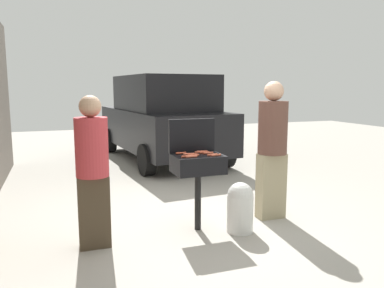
{
  "coord_description": "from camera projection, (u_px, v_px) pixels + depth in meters",
  "views": [
    {
      "loc": [
        -1.71,
        -4.44,
        1.75
      ],
      "look_at": [
        0.0,
        0.33,
        1.0
      ],
      "focal_mm": 35.8,
      "sensor_mm": 36.0,
      "label": 1
    }
  ],
  "objects": [
    {
      "name": "hot_dog_3",
      "position": [
        212.0,
        155.0,
        4.57
      ],
      "size": [
        0.13,
        0.04,
        0.03
      ],
      "primitive_type": "cylinder",
      "rotation": [
        0.0,
        1.57,
        0.09
      ],
      "color": "#C6593D",
      "rests_on": "bbq_grill"
    },
    {
      "name": "hot_dog_9",
      "position": [
        192.0,
        157.0,
        4.44
      ],
      "size": [
        0.13,
        0.03,
        0.03
      ],
      "primitive_type": "cylinder",
      "rotation": [
        0.0,
        1.57,
        -0.06
      ],
      "color": "#C6593D",
      "rests_on": "bbq_grill"
    },
    {
      "name": "ground_plane",
      "position": [
        200.0,
        224.0,
        4.96
      ],
      "size": [
        24.0,
        24.0,
        0.0
      ],
      "primitive_type": "plane",
      "color": "#9E998E"
    },
    {
      "name": "person_left",
      "position": [
        92.0,
        167.0,
        4.11
      ],
      "size": [
        0.35,
        0.35,
        1.67
      ],
      "rotation": [
        0.0,
        0.0,
        -0.28
      ],
      "color": "#3F3323",
      "rests_on": "ground"
    },
    {
      "name": "person_right",
      "position": [
        272.0,
        145.0,
        5.06
      ],
      "size": [
        0.38,
        0.38,
        1.83
      ],
      "rotation": [
        0.0,
        0.0,
        3.04
      ],
      "color": "gray",
      "rests_on": "ground"
    },
    {
      "name": "hot_dog_2",
      "position": [
        204.0,
        152.0,
        4.72
      ],
      "size": [
        0.13,
        0.03,
        0.03
      ],
      "primitive_type": "cylinder",
      "rotation": [
        0.0,
        1.57,
        0.04
      ],
      "color": "#AD4228",
      "rests_on": "bbq_grill"
    },
    {
      "name": "hot_dog_0",
      "position": [
        192.0,
        155.0,
        4.57
      ],
      "size": [
        0.13,
        0.04,
        0.03
      ],
      "primitive_type": "cylinder",
      "rotation": [
        0.0,
        1.57,
        0.1
      ],
      "color": "#AD4228",
      "rests_on": "bbq_grill"
    },
    {
      "name": "hot_dog_8",
      "position": [
        216.0,
        155.0,
        4.54
      ],
      "size": [
        0.13,
        0.04,
        0.03
      ],
      "primitive_type": "cylinder",
      "rotation": [
        0.0,
        1.57,
        0.11
      ],
      "color": "#C6593D",
      "rests_on": "bbq_grill"
    },
    {
      "name": "hot_dog_7",
      "position": [
        200.0,
        152.0,
        4.74
      ],
      "size": [
        0.13,
        0.03,
        0.03
      ],
      "primitive_type": "cylinder",
      "rotation": [
        0.0,
        1.57,
        0.01
      ],
      "color": "#B74C33",
      "rests_on": "bbq_grill"
    },
    {
      "name": "hot_dog_4",
      "position": [
        194.0,
        155.0,
        4.52
      ],
      "size": [
        0.13,
        0.03,
        0.03
      ],
      "primitive_type": "cylinder",
      "rotation": [
        0.0,
        1.57,
        0.06
      ],
      "color": "#B74C33",
      "rests_on": "bbq_grill"
    },
    {
      "name": "parked_minivan",
      "position": [
        162.0,
        118.0,
        9.22
      ],
      "size": [
        2.38,
        4.57,
        2.02
      ],
      "rotation": [
        0.0,
        0.0,
        3.24
      ],
      "color": "black",
      "rests_on": "ground"
    },
    {
      "name": "hot_dog_1",
      "position": [
        208.0,
        153.0,
        4.68
      ],
      "size": [
        0.13,
        0.03,
        0.03
      ],
      "primitive_type": "cylinder",
      "rotation": [
        0.0,
        1.57,
        0.05
      ],
      "color": "#B74C33",
      "rests_on": "bbq_grill"
    },
    {
      "name": "bbq_grill",
      "position": [
        198.0,
        167.0,
        4.65
      ],
      "size": [
        0.6,
        0.44,
        0.94
      ],
      "color": "black",
      "rests_on": "ground"
    },
    {
      "name": "propane_tank",
      "position": [
        240.0,
        206.0,
        4.64
      ],
      "size": [
        0.32,
        0.32,
        0.62
      ],
      "color": "silver",
      "rests_on": "ground"
    },
    {
      "name": "hot_dog_11",
      "position": [
        189.0,
        154.0,
        4.61
      ],
      "size": [
        0.13,
        0.04,
        0.03
      ],
      "primitive_type": "cylinder",
      "rotation": [
        0.0,
        1.57,
        -0.09
      ],
      "color": "#C6593D",
      "rests_on": "bbq_grill"
    },
    {
      "name": "grill_lid_open",
      "position": [
        192.0,
        136.0,
        4.8
      ],
      "size": [
        0.6,
        0.05,
        0.42
      ],
      "primitive_type": "cube",
      "color": "black",
      "rests_on": "bbq_grill"
    },
    {
      "name": "hot_dog_5",
      "position": [
        181.0,
        153.0,
        4.68
      ],
      "size": [
        0.13,
        0.04,
        0.03
      ],
      "primitive_type": "cylinder",
      "rotation": [
        0.0,
        1.57,
        0.09
      ],
      "color": "#AD4228",
      "rests_on": "bbq_grill"
    },
    {
      "name": "hot_dog_6",
      "position": [
        187.0,
        156.0,
        4.46
      ],
      "size": [
        0.13,
        0.03,
        0.03
      ],
      "primitive_type": "cylinder",
      "rotation": [
        0.0,
        1.57,
        0.07
      ],
      "color": "#B74C33",
      "rests_on": "bbq_grill"
    },
    {
      "name": "hot_dog_10",
      "position": [
        202.0,
        152.0,
        4.79
      ],
      "size": [
        0.13,
        0.04,
        0.03
      ],
      "primitive_type": "cylinder",
      "rotation": [
        0.0,
        1.57,
        -0.08
      ],
      "color": "#C6593D",
      "rests_on": "bbq_grill"
    }
  ]
}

